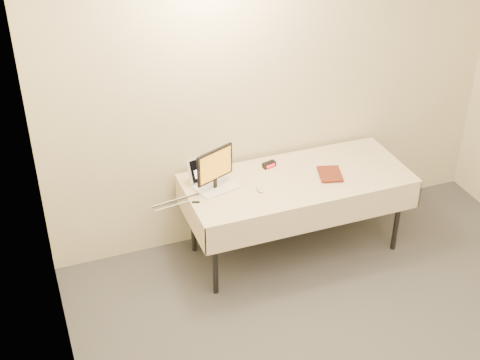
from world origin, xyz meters
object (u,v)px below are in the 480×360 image
object	(u,v)px
table	(297,184)
laptop	(212,179)
monitor	(215,167)
book	(320,163)

from	to	relation	value
table	laptop	distance (m)	0.71
monitor	laptop	bearing A→B (deg)	65.67
table	monitor	bearing A→B (deg)	174.76
table	monitor	size ratio (longest dim) A/B	5.14
book	laptop	bearing A→B (deg)	-175.43
table	laptop	world-z (taller)	laptop
table	book	bearing A→B (deg)	-11.91
table	monitor	xyz separation A→B (m)	(-0.69, 0.06, 0.27)
table	monitor	world-z (taller)	monitor
laptop	monitor	size ratio (longest dim) A/B	1.09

